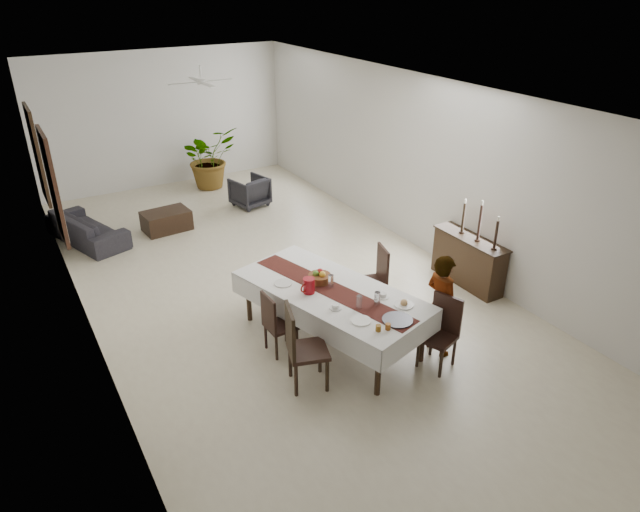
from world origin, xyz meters
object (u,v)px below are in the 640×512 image
at_px(woman, 441,305).
at_px(dining_table_top, 331,292).
at_px(red_pitcher, 309,286).
at_px(sofa, 87,228).
at_px(sideboard_body, 468,261).

bearing_deg(woman, dining_table_top, 46.63).
distance_m(dining_table_top, red_pitcher, 0.35).
xyz_separation_m(woman, sofa, (-3.50, 6.26, -0.46)).
bearing_deg(dining_table_top, sofa, 98.30).
relative_size(woman, sofa, 0.76).
bearing_deg(red_pitcher, sofa, 111.61).
relative_size(dining_table_top, woman, 1.76).
distance_m(dining_table_top, woman, 1.51).
xyz_separation_m(dining_table_top, woman, (1.14, -0.99, -0.05)).
bearing_deg(dining_table_top, red_pitcher, 149.04).
xyz_separation_m(dining_table_top, red_pitcher, (-0.31, 0.08, 0.15)).
distance_m(woman, sofa, 7.18).
bearing_deg(sideboard_body, woman, -144.24).
xyz_separation_m(sideboard_body, sofa, (-5.21, 5.02, -0.13)).
xyz_separation_m(red_pitcher, sofa, (-2.06, 5.19, -0.65)).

